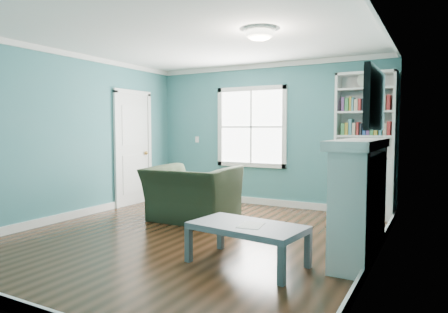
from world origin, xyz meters
The scene contains 13 objects.
floor centered at (0.00, 0.00, 0.00)m, with size 5.00×5.00×0.00m, color black.
room_walls centered at (0.00, 0.00, 1.58)m, with size 5.00×5.00×5.00m.
trim centered at (0.00, 0.00, 1.24)m, with size 4.50×5.00×2.60m.
window centered at (-0.30, 2.49, 1.45)m, with size 1.40×0.06×1.50m.
bookshelf centered at (1.77, 2.30, 0.92)m, with size 0.90×0.35×2.31m.
fireplace centered at (2.08, 0.20, 0.64)m, with size 0.44×1.58×1.30m.
tv centered at (2.20, 0.20, 1.72)m, with size 0.06×1.10×0.65m, color black.
door centered at (-2.22, 1.40, 1.07)m, with size 0.12×0.98×2.17m.
ceiling_fixture centered at (0.90, 0.10, 2.55)m, with size 0.38×0.38×0.15m.
light_switch centered at (-1.50, 2.48, 1.20)m, with size 0.08×0.01×0.12m, color white.
recliner centered at (-0.53, 0.81, 0.56)m, with size 1.28×0.83×1.11m, color #242E1C.
coffee_table centered at (1.09, -0.63, 0.37)m, with size 1.24×0.78×0.43m.
paper_sheet centered at (1.14, -0.66, 0.43)m, with size 0.23×0.30×0.00m, color white.
Camera 1 is at (2.83, -4.32, 1.42)m, focal length 32.00 mm.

